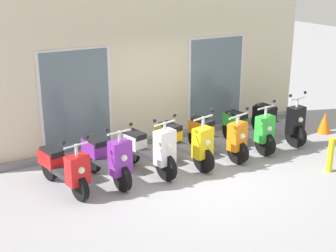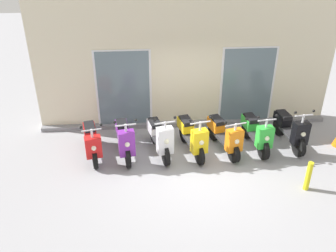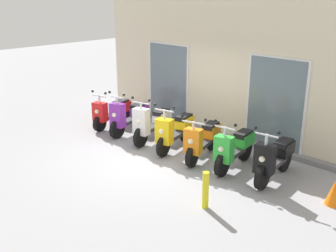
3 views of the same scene
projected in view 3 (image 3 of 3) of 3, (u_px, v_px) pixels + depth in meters
ground_plane at (155, 157)px, 9.50m from camera, size 40.00×40.00×0.00m
storefront_facade at (221, 66)px, 10.56m from camera, size 8.31×0.50×3.82m
scooter_red at (112, 111)px, 11.55m from camera, size 0.66×1.56×1.14m
scooter_purple at (129, 116)px, 10.95m from camera, size 0.61×1.57×1.25m
scooter_white at (152, 123)px, 10.38m from camera, size 0.69×1.62×1.27m
scooter_yellow at (175, 130)px, 9.84m from camera, size 0.70×1.61×1.26m
scooter_orange at (203, 139)px, 9.33m from camera, size 0.77×1.59×1.15m
scooter_green at (234, 148)px, 8.80m from camera, size 0.56×1.57×1.20m
scooter_black at (274, 158)px, 8.24m from camera, size 0.54×1.63×1.26m
curb_bollard at (205, 190)px, 7.20m from camera, size 0.12×0.12×0.70m
traffic_cone at (335, 192)px, 7.34m from camera, size 0.32×0.32×0.52m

